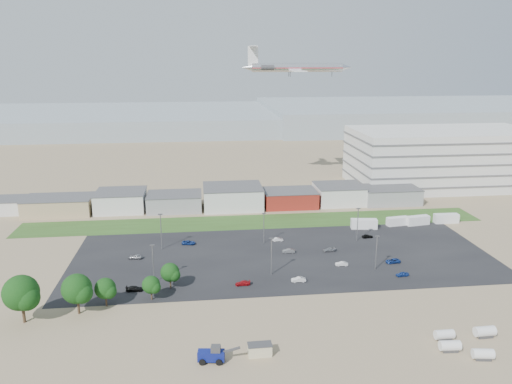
{
  "coord_description": "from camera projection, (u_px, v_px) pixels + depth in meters",
  "views": [
    {
      "loc": [
        -18.22,
        -112.64,
        55.16
      ],
      "look_at": [
        -2.66,
        22.0,
        18.87
      ],
      "focal_mm": 35.0,
      "sensor_mm": 36.0,
      "label": 1
    }
  ],
  "objects": [
    {
      "name": "parked_car_9",
      "position": [
        189.0,
        243.0,
        153.0
      ],
      "size": [
        4.42,
        2.46,
        1.17
      ],
      "primitive_type": "imported",
      "rotation": [
        0.0,
        0.0,
        1.44
      ],
      "color": "navy",
      "rests_on": "ground"
    },
    {
      "name": "parked_car_13",
      "position": [
        299.0,
        279.0,
        127.31
      ],
      "size": [
        3.79,
        1.44,
        1.23
      ],
      "primitive_type": "imported",
      "rotation": [
        0.0,
        0.0,
        -1.61
      ],
      "color": "silver",
      "rests_on": "ground"
    },
    {
      "name": "parked_car_7",
      "position": [
        289.0,
        251.0,
        146.37
      ],
      "size": [
        3.76,
        1.58,
        1.21
      ],
      "primitive_type": "imported",
      "rotation": [
        0.0,
        0.0,
        -1.65
      ],
      "color": "#595B5E",
      "rests_on": "ground"
    },
    {
      "name": "parked_car_10",
      "position": [
        135.0,
        289.0,
        122.25
      ],
      "size": [
        4.25,
        1.87,
        1.21
      ],
      "primitive_type": "imported",
      "rotation": [
        0.0,
        0.0,
        1.53
      ],
      "color": "black",
      "rests_on": "ground"
    },
    {
      "name": "grass_strip",
      "position": [
        254.0,
        222.0,
        174.27
      ],
      "size": [
        160.0,
        16.0,
        0.02
      ],
      "primitive_type": "cube",
      "color": "#304C1C",
      "rests_on": "ground"
    },
    {
      "name": "parked_car_1",
      "position": [
        342.0,
        264.0,
        137.21
      ],
      "size": [
        3.54,
        1.53,
        1.13
      ],
      "primitive_type": "imported",
      "rotation": [
        0.0,
        0.0,
        -1.67
      ],
      "color": "silver",
      "rests_on": "ground"
    },
    {
      "name": "tree_near",
      "position": [
        170.0,
        274.0,
        122.93
      ],
      "size": [
        4.99,
        4.99,
        7.49
      ],
      "primitive_type": null,
      "color": "black",
      "rests_on": "ground"
    },
    {
      "name": "parked_car_2",
      "position": [
        402.0,
        274.0,
        130.59
      ],
      "size": [
        3.49,
        1.68,
        1.15
      ],
      "primitive_type": "imported",
      "rotation": [
        0.0,
        0.0,
        -1.47
      ],
      "color": "navy",
      "rests_on": "ground"
    },
    {
      "name": "airliner",
      "position": [
        297.0,
        67.0,
        211.09
      ],
      "size": [
        48.5,
        34.09,
        13.96
      ],
      "primitive_type": null,
      "rotation": [
        0.0,
        0.0,
        -0.04
      ],
      "color": "silver"
    },
    {
      "name": "lightpole_back_r",
      "position": [
        358.0,
        224.0,
        154.95
      ],
      "size": [
        1.25,
        0.52,
        10.63
      ],
      "primitive_type": null,
      "color": "slate",
      "rests_on": "ground"
    },
    {
      "name": "telehandler",
      "position": [
        211.0,
        354.0,
        93.38
      ],
      "size": [
        8.3,
        3.66,
        3.34
      ],
      "primitive_type": null,
      "rotation": [
        0.0,
        0.0,
        -0.13
      ],
      "color": "navy",
      "rests_on": "ground"
    },
    {
      "name": "lightpole_back_l",
      "position": [
        161.0,
        232.0,
        148.02
      ],
      "size": [
        1.29,
        0.54,
        10.99
      ],
      "primitive_type": null,
      "color": "slate",
      "rests_on": "ground"
    },
    {
      "name": "portable_shed",
      "position": [
        260.0,
        350.0,
        95.64
      ],
      "size": [
        4.73,
        2.51,
        2.36
      ],
      "primitive_type": null,
      "rotation": [
        0.0,
        0.0,
        0.02
      ],
      "color": "beige",
      "rests_on": "ground"
    },
    {
      "name": "tree_mid",
      "position": [
        105.0,
        290.0,
        114.02
      ],
      "size": [
        5.16,
        5.16,
        7.74
      ],
      "primitive_type": null,
      "color": "black",
      "rests_on": "ground"
    },
    {
      "name": "lightpole_front_l",
      "position": [
        153.0,
        263.0,
        126.16
      ],
      "size": [
        1.18,
        0.49,
        10.06
      ],
      "primitive_type": null,
      "color": "slate",
      "rests_on": "ground"
    },
    {
      "name": "storage_tank_se",
      "position": [
        483.0,
        354.0,
        94.3
      ],
      "size": [
        4.12,
        2.5,
        2.32
      ],
      "primitive_type": null,
      "rotation": [
        0.0,
        0.0,
        -0.15
      ],
      "color": "silver",
      "rests_on": "ground"
    },
    {
      "name": "parked_car_12",
      "position": [
        329.0,
        250.0,
        147.35
      ],
      "size": [
        3.88,
        1.74,
        1.1
      ],
      "primitive_type": "imported",
      "rotation": [
        0.0,
        0.0,
        -1.52
      ],
      "color": "#A5A5AA",
      "rests_on": "ground"
    },
    {
      "name": "tree_left",
      "position": [
        77.0,
        292.0,
        110.2
      ],
      "size": [
        7.09,
        7.09,
        10.64
      ],
      "primitive_type": null,
      "color": "black",
      "rests_on": "ground"
    },
    {
      "name": "storage_tank_nw",
      "position": [
        444.0,
        334.0,
        100.94
      ],
      "size": [
        3.85,
        1.96,
        2.3
      ],
      "primitive_type": null,
      "rotation": [
        0.0,
        0.0,
        0.01
      ],
      "color": "silver",
      "rests_on": "ground"
    },
    {
      "name": "parked_car_8",
      "position": [
        367.0,
        236.0,
        158.53
      ],
      "size": [
        3.65,
        1.83,
        1.19
      ],
      "primitive_type": "imported",
      "rotation": [
        0.0,
        0.0,
        1.7
      ],
      "color": "black",
      "rests_on": "ground"
    },
    {
      "name": "ground",
      "position": [
        277.0,
        287.0,
        124.38
      ],
      "size": [
        700.0,
        700.0,
        0.0
      ],
      "primitive_type": "plane",
      "color": "#827153",
      "rests_on": "ground"
    },
    {
      "name": "hills_backdrop",
      "position": [
        266.0,
        119.0,
        429.92
      ],
      "size": [
        700.0,
        200.0,
        9.0
      ],
      "primitive_type": null,
      "color": "gray",
      "rests_on": "ground"
    },
    {
      "name": "tree_right",
      "position": [
        151.0,
        287.0,
        117.13
      ],
      "size": [
        4.5,
        4.5,
        6.75
      ],
      "primitive_type": null,
      "color": "black",
      "rests_on": "ground"
    },
    {
      "name": "box_trailer_b",
      "position": [
        398.0,
        221.0,
        170.39
      ],
      "size": [
        7.91,
        3.54,
        2.86
      ],
      "primitive_type": null,
      "rotation": [
        0.0,
        0.0,
        0.16
      ],
      "color": "silver",
      "rests_on": "ground"
    },
    {
      "name": "parked_car_0",
      "position": [
        393.0,
        261.0,
        139.11
      ],
      "size": [
        4.31,
        2.33,
        1.15
      ],
      "primitive_type": "imported",
      "rotation": [
        0.0,
        0.0,
        -1.47
      ],
      "color": "navy",
      "rests_on": "ground"
    },
    {
      "name": "box_trailer_a",
      "position": [
        364.0,
        224.0,
        167.12
      ],
      "size": [
        8.92,
        3.85,
        3.24
      ],
      "primitive_type": null,
      "rotation": [
        0.0,
        0.0,
        -0.14
      ],
      "color": "silver",
      "rests_on": "ground"
    },
    {
      "name": "parking_garage",
      "position": [
        443.0,
        158.0,
        222.29
      ],
      "size": [
        80.0,
        40.0,
        25.0
      ],
      "primitive_type": "cube",
      "color": "silver",
      "rests_on": "ground"
    },
    {
      "name": "box_trailer_c",
      "position": [
        418.0,
        220.0,
        170.95
      ],
      "size": [
        8.44,
        3.83,
        3.05
      ],
      "primitive_type": null,
      "rotation": [
        0.0,
        0.0,
        0.16
      ],
      "color": "silver",
      "rests_on": "ground"
    },
    {
      "name": "lightpole_front_r",
      "position": [
        376.0,
        253.0,
        133.7
      ],
      "size": [
        1.13,
        0.47,
        9.63
      ],
      "primitive_type": null,
      "color": "slate",
      "rests_on": "ground"
    },
    {
      "name": "building_row",
      "position": [
        204.0,
        198.0,
        189.59
      ],
      "size": [
        170.0,
        20.0,
        8.0
      ],
      "primitive_type": null,
      "color": "silver",
      "rests_on": "ground"
    },
    {
      "name": "storage_tank_sw",
      "position": [
        450.0,
        346.0,
        96.94
      ],
      "size": [
        4.09,
        2.23,
        2.39
      ],
      "primitive_type": null,
      "rotation": [
        0.0,
        0.0,
        -0.06
      ],
      "color": "silver",
      "rests_on": "ground"
    },
    {
      "name": "lightpole_back_m",
      "position": [
        264.0,
        228.0,
        152.91
      ],
      "size": [
        1.14,
        0.48,
        9.73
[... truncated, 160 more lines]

